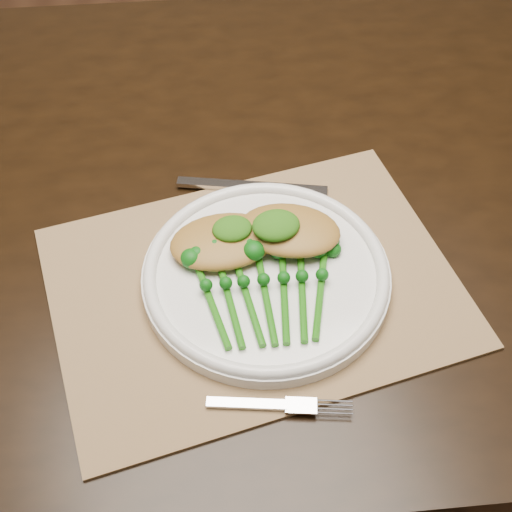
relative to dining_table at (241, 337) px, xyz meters
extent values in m
plane|color=brown|center=(0.15, 0.12, -0.38)|extent=(4.00, 4.00, 0.00)
cube|color=black|center=(0.00, 0.00, 0.35)|extent=(1.71, 1.11, 0.04)
cube|color=olive|center=(-0.02, -0.18, 0.37)|extent=(0.49, 0.38, 0.00)
cylinder|color=white|center=(0.00, -0.17, 0.39)|extent=(0.28, 0.28, 0.02)
torus|color=white|center=(0.00, -0.17, 0.40)|extent=(0.28, 0.28, 0.01)
cube|color=silver|center=(-0.04, 0.00, 0.38)|extent=(0.08, 0.04, 0.01)
cube|color=silver|center=(0.05, -0.04, 0.38)|extent=(0.12, 0.05, 0.00)
cube|color=silver|center=(-0.06, -0.32, 0.38)|extent=(0.08, 0.03, 0.00)
ellipsoid|color=#AA7B31|center=(-0.04, -0.13, 0.41)|extent=(0.13, 0.09, 0.02)
ellipsoid|color=#AA7B31|center=(0.03, -0.13, 0.41)|extent=(0.14, 0.12, 0.02)
ellipsoid|color=#1A4B0A|center=(-0.03, -0.12, 0.42)|extent=(0.05, 0.04, 0.02)
ellipsoid|color=#1A4B0A|center=(0.02, -0.14, 0.43)|extent=(0.06, 0.05, 0.02)
camera|label=1|loc=(-0.13, -0.66, 1.03)|focal=50.00mm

